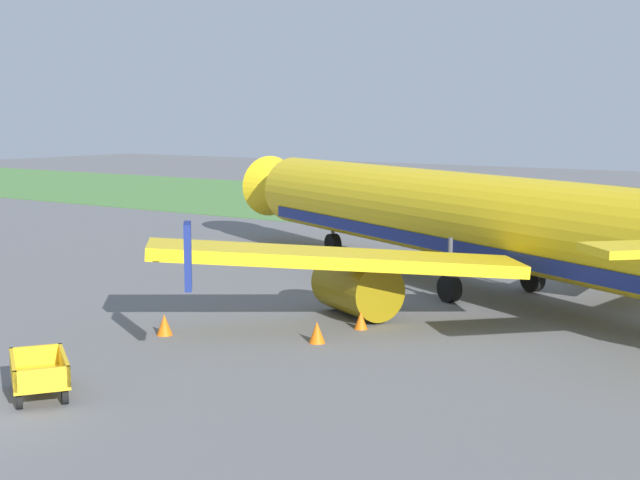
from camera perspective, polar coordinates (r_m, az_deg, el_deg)
The scene contains 6 objects.
grass_strip at distance 66.89m, azimuth 17.35°, elevation 1.29°, with size 220.00×28.00×0.06m, color #518442.
airplane at distance 38.12m, azimuth 9.61°, elevation 1.32°, with size 35.35×29.09×11.34m.
baggage_cart_second_in_row at distance 25.07m, azimuth -17.48°, elevation -8.14°, with size 3.35×2.61×1.07m.
traffic_cone_near_plane at distance 30.84m, azimuth -9.90°, elevation -5.35°, with size 0.54×0.54×0.71m, color orange.
traffic_cone_mid_apron at distance 29.37m, azimuth -0.20°, elevation -5.91°, with size 0.54×0.54×0.71m, color orange.
traffic_cone_by_carts at distance 31.27m, azimuth 2.62°, elevation -5.14°, with size 0.47×0.47×0.62m, color orange.
Camera 1 is at (19.91, -11.25, 7.40)m, focal length 50.15 mm.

